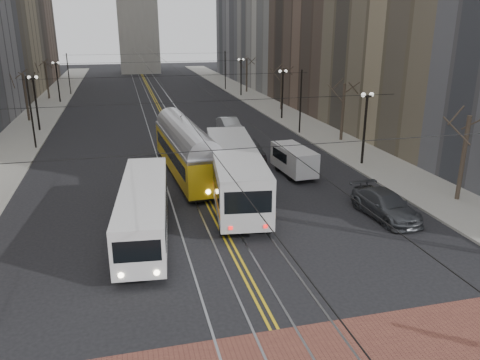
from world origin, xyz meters
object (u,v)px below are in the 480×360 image
streetcar (186,154)px  cargo_van (294,161)px  rear_bus (235,174)px  sedan_grey (250,149)px  transit_bus (144,212)px  sedan_parked (385,205)px  sedan_silver (229,126)px

streetcar → cargo_van: bearing=-18.5°
rear_bus → sedan_grey: size_ratio=2.76×
rear_bus → transit_bus: bearing=-137.2°
rear_bus → streetcar: bearing=118.2°
cargo_van → sedan_parked: size_ratio=0.92×
sedan_grey → sedan_parked: sedan_grey is taller
transit_bus → cargo_van: (11.56, 8.26, -0.33)m
rear_bus → sedan_grey: (3.61, 9.37, -0.90)m
cargo_van → sedan_parked: cargo_van is taller
rear_bus → cargo_van: bearing=43.2°
sedan_silver → sedan_grey: bearing=-95.1°
rear_bus → sedan_silver: 19.48m
transit_bus → sedan_parked: transit_bus is taller
sedan_parked → streetcar: bearing=128.2°
sedan_parked → sedan_silver: bearing=94.9°
streetcar → transit_bus: bearing=-113.3°
transit_bus → streetcar: bearing=76.1°
cargo_van → streetcar: bearing=161.2°
streetcar → cargo_van: (7.87, -2.08, -0.52)m
sedan_silver → rear_bus: bearing=-104.6°
cargo_van → sedan_parked: (2.38, -9.09, -0.30)m
transit_bus → cargo_van: transit_bus is taller
sedan_silver → sedan_parked: bearing=-83.4°
streetcar → sedan_grey: bearing=25.4°
sedan_silver → sedan_parked: (3.93, -24.12, -0.07)m
sedan_silver → cargo_van: bearing=-86.8°
rear_bus → sedan_silver: rear_bus is taller
cargo_van → rear_bus: bearing=-148.3°
sedan_grey → sedan_silver: size_ratio=0.94×
transit_bus → sedan_silver: size_ratio=2.22×
sedan_grey → sedan_silver: bearing=87.8°
streetcar → sedan_grey: 6.80m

